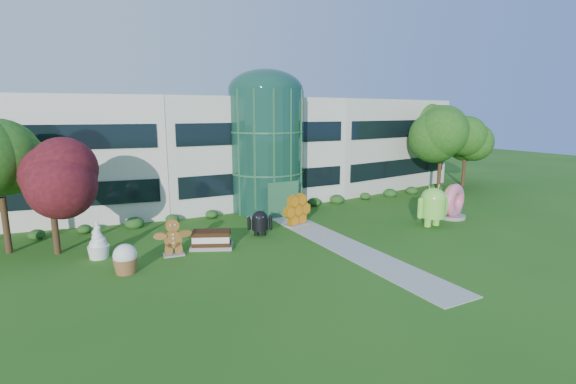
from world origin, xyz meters
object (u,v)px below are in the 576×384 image
donut (452,201)px  gingerbread (173,237)px  android_green (433,204)px  android_black (260,221)px

donut → gingerbread: 21.01m
donut → android_green: bearing=-179.2°
android_black → donut: (14.98, -2.72, 0.39)m
android_green → gingerbread: bearing=173.3°
android_black → gingerbread: gingerbread is taller
android_black → gingerbread: (-5.97, -1.22, 0.10)m
android_black → gingerbread: 6.10m
android_green → donut: size_ratio=1.20×
gingerbread → android_green: bearing=-1.9°
donut → gingerbread: bearing=160.0°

